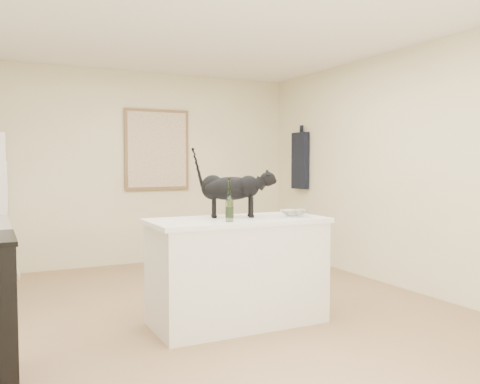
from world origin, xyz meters
name	(u,v)px	position (x,y,z in m)	size (l,w,h in m)	color
floor	(217,318)	(0.00, 0.00, 0.00)	(5.50, 5.50, 0.00)	#94734F
ceiling	(217,19)	(0.00, 0.00, 2.60)	(5.50, 5.50, 0.00)	white
wall_back	(135,168)	(0.00, 2.75, 1.30)	(4.50, 4.50, 0.00)	beige
wall_right	(410,169)	(2.25, 0.00, 1.30)	(5.50, 5.50, 0.00)	beige
island_base	(237,273)	(0.10, -0.20, 0.43)	(1.44, 0.67, 0.86)	white
island_top	(237,221)	(0.10, -0.20, 0.88)	(1.50, 0.70, 0.04)	white
artwork_frame	(157,150)	(0.30, 2.72, 1.55)	(0.90, 0.03, 1.10)	brown
artwork_canvas	(158,150)	(0.30, 2.70, 1.55)	(0.82, 0.00, 1.02)	beige
hanging_garment	(300,161)	(2.19, 2.05, 1.40)	(0.08, 0.34, 0.80)	black
black_cat	(231,191)	(0.09, -0.10, 1.12)	(0.64, 0.19, 0.45)	black
wine_bottle	(229,203)	(-0.06, -0.38, 1.05)	(0.07, 0.07, 0.31)	#2E5722
glass_bowl	(293,213)	(0.61, -0.28, 0.93)	(0.23, 0.23, 0.06)	silver
fridge_paper	(5,169)	(-1.60, 2.43, 1.30)	(0.00, 0.14, 0.18)	white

